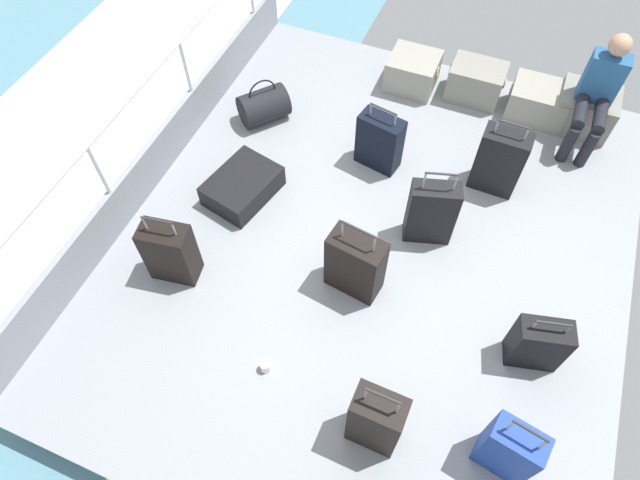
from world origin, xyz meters
The scene contains 20 objects.
ground_plane centered at (0.00, 0.00, -0.03)m, with size 4.40×5.20×0.06m, color gray.
gunwale_port centered at (-2.17, 0.00, 0.23)m, with size 0.06×5.20×0.45m, color gray.
railing_port centered at (-2.17, 0.00, 0.78)m, with size 0.04×4.20×1.02m.
sea_wake centered at (-3.60, 0.00, -0.34)m, with size 12.00×12.00×0.01m.
cargo_crate_0 centered at (-0.30, 2.12, 0.18)m, with size 0.55×0.48×0.36m.
cargo_crate_1 centered at (0.37, 2.19, 0.19)m, with size 0.59×0.41×0.39m.
cargo_crate_2 centered at (1.05, 2.15, 0.18)m, with size 0.62×0.46×0.36m.
cargo_crate_3 centered at (1.50, 2.18, 0.21)m, with size 0.60×0.49×0.41m.
passenger_seated centered at (1.50, 1.99, 0.59)m, with size 0.34×0.66×1.11m.
suitcase_0 centered at (-1.31, 0.03, 0.12)m, with size 0.64×0.77×0.23m.
suitcase_1 centered at (-1.46, -0.96, 0.30)m, with size 0.43×0.29×0.76m.
suitcase_2 centered at (0.83, 1.03, 0.33)m, with size 0.43×0.25×0.80m.
suitcase_3 centered at (0.42, 0.23, 0.33)m, with size 0.45×0.30×0.84m.
suitcase_4 centered at (-0.01, -0.50, 0.32)m, with size 0.48×0.30×0.82m.
suitcase_5 centered at (0.55, -1.62, 0.34)m, with size 0.36×0.24×0.84m.
suitcase_6 centered at (-0.27, 0.89, 0.29)m, with size 0.45×0.29×0.71m.
suitcase_7 centered at (1.48, -0.60, 0.25)m, with size 0.42×0.29×0.61m.
suitcase_8 centered at (1.43, -1.45, 0.30)m, with size 0.38×0.27×0.76m.
duffel_bag centered at (-1.57, 1.03, 0.17)m, with size 0.57×0.59×0.49m.
paper_cup centered at (-0.38, -1.46, 0.05)m, with size 0.08×0.08×0.10m, color white.
Camera 1 is at (0.60, -2.74, 4.07)m, focal length 30.73 mm.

